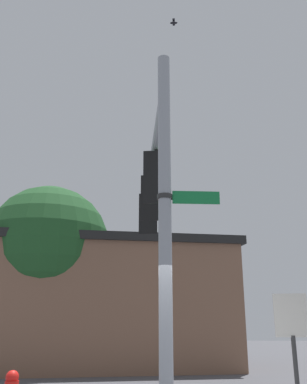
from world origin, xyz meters
name	(u,v)px	position (x,y,z in m)	size (l,w,h in m)	color
signal_pole	(165,224)	(0.00, 0.00, 3.20)	(0.22, 0.22, 6.40)	gray
mast_arm	(154,161)	(-0.56, 3.00, 5.50)	(0.21, 0.21, 6.10)	gray
traffic_light_nearest_pole	(156,179)	(-0.38, 2.06, 4.70)	(0.54, 0.49, 1.31)	black
traffic_light_mid_inner	(152,199)	(-0.68, 3.67, 4.70)	(0.54, 0.49, 1.31)	black
traffic_light_mid_outer	(149,215)	(-0.98, 5.29, 4.70)	(0.54, 0.49, 1.31)	black
street_name_sign	(181,197)	(0.27, 0.05, 3.66)	(1.06, 0.33, 0.22)	#147238
bird_flying	(174,23)	(0.08, 1.84, 8.65)	(0.19, 0.26, 0.08)	black
storefront_building	(114,304)	(-3.07, 10.48, 2.35)	(10.40, 9.11, 4.68)	brown
tree_by_storefront	(48,247)	(-5.27, 8.54, 4.39)	(4.63, 4.63, 6.71)	#4C3823
historical_marker	(293,335)	(2.15, 1.34, 1.40)	(0.60, 0.08, 2.13)	#333333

